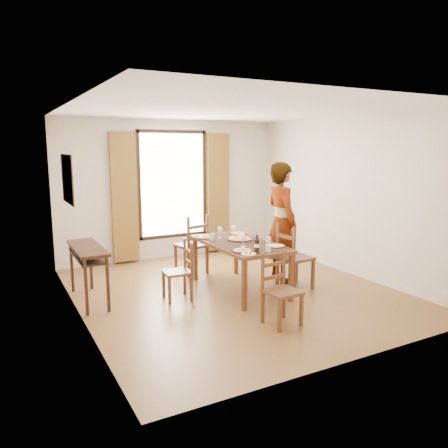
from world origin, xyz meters
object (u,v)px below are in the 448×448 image
console_table (87,254)px  dining_table (240,246)px  pasta_platter (240,237)px  man (282,222)px

console_table → dining_table: bearing=-15.0°
console_table → pasta_platter: bearing=-11.6°
dining_table → man: size_ratio=0.87×
console_table → dining_table: (2.14, -0.58, 0.00)m
dining_table → pasta_platter: 0.19m
man → console_table: bearing=87.8°
console_table → pasta_platter: pasta_platter is taller
dining_table → console_table: bearing=165.0°
dining_table → man: man is taller
man → pasta_platter: size_ratio=4.86×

